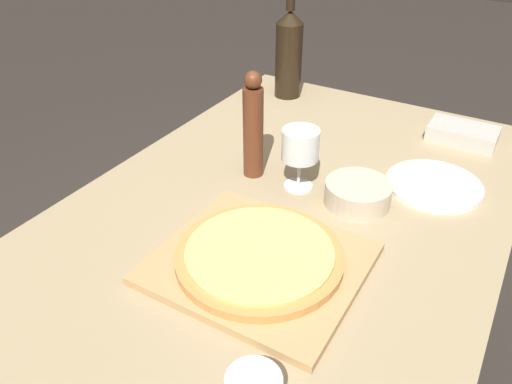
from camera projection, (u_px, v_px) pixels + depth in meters
name	position (u px, v px, depth m)	size (l,w,h in m)	color
dining_table	(293.00, 228.00, 1.24)	(0.94, 1.37, 0.73)	#9E8966
cutting_board	(259.00, 263.00, 0.98)	(0.39, 0.35, 0.02)	tan
pizza	(260.00, 255.00, 0.97)	(0.33, 0.33, 0.02)	#C68947
wine_bottle	(289.00, 53.00, 1.63)	(0.09, 0.09, 0.36)	black
pepper_mill	(253.00, 127.00, 1.21)	(0.05, 0.05, 0.27)	#5B2D19
wine_glass	(300.00, 147.00, 1.17)	(0.09, 0.09, 0.15)	silver
small_bowl	(358.00, 194.00, 1.15)	(0.15, 0.15, 0.05)	beige
dinner_plate	(434.00, 185.00, 1.22)	(0.23, 0.23, 0.01)	white
food_container	(463.00, 134.00, 1.42)	(0.19, 0.11, 0.04)	#BCB7AD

